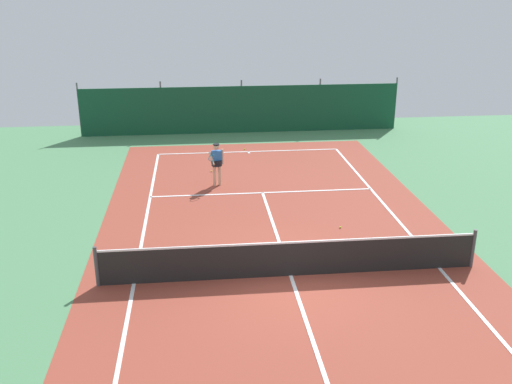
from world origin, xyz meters
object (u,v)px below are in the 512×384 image
(tennis_ball_midcourt, at_px, (212,171))
(parked_car, at_px, (243,108))
(tennis_net, at_px, (291,258))
(tennis_player, at_px, (217,161))
(tennis_ball_near_player, at_px, (340,227))
(tennis_ball_by_sideline, at_px, (245,149))

(tennis_ball_midcourt, bearing_deg, parked_car, 76.59)
(tennis_net, relative_size, tennis_player, 6.17)
(tennis_ball_near_player, bearing_deg, parked_car, 97.05)
(tennis_net, distance_m, tennis_ball_near_player, 3.62)
(tennis_player, relative_size, parked_car, 0.38)
(tennis_ball_near_player, height_order, tennis_ball_by_sideline, same)
(tennis_net, bearing_deg, parked_car, 89.18)
(tennis_ball_midcourt, relative_size, tennis_ball_by_sideline, 1.00)
(tennis_ball_by_sideline, xyz_separation_m, parked_car, (0.40, 5.45, 0.81))
(tennis_player, bearing_deg, tennis_ball_midcourt, -98.21)
(tennis_ball_midcourt, bearing_deg, tennis_ball_by_sideline, 62.32)
(tennis_net, bearing_deg, tennis_ball_near_player, 54.63)
(tennis_player, distance_m, tennis_ball_by_sideline, 5.12)
(tennis_net, bearing_deg, tennis_ball_by_sideline, 90.70)
(tennis_ball_midcourt, distance_m, parked_car, 8.86)
(tennis_ball_near_player, relative_size, tennis_ball_midcourt, 1.00)
(tennis_ball_near_player, xyz_separation_m, tennis_ball_midcourt, (-3.87, 6.18, 0.00))
(tennis_player, relative_size, tennis_ball_near_player, 24.85)
(tennis_ball_near_player, relative_size, parked_car, 0.02)
(tennis_ball_near_player, distance_m, parked_car, 14.90)
(tennis_net, relative_size, parked_car, 2.36)
(tennis_net, relative_size, tennis_ball_by_sideline, 153.33)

